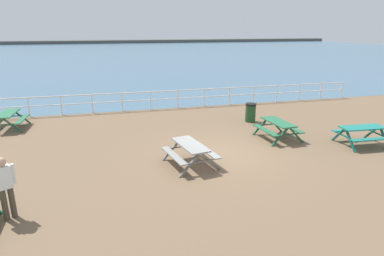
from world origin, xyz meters
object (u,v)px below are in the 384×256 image
(litter_bin, at_px, (250,112))
(picnic_table_mid_centre, at_px, (278,126))
(picnic_table_far_right, at_px, (8,117))
(visitor, at_px, (5,184))
(picnic_table_near_left, at_px, (190,149))
(picnic_table_near_right, at_px, (362,131))

(litter_bin, bearing_deg, picnic_table_mid_centre, -89.82)
(litter_bin, bearing_deg, picnic_table_far_right, 171.30)
(litter_bin, bearing_deg, visitor, -145.24)
(picnic_table_near_left, bearing_deg, picnic_table_far_right, 38.61)
(picnic_table_near_left, relative_size, picnic_table_far_right, 1.10)
(visitor, distance_m, litter_bin, 11.74)
(picnic_table_far_right, relative_size, visitor, 1.12)
(picnic_table_mid_centre, bearing_deg, picnic_table_near_left, 108.28)
(picnic_table_near_right, height_order, picnic_table_far_right, same)
(picnic_table_mid_centre, height_order, picnic_table_far_right, same)
(visitor, bearing_deg, picnic_table_near_right, -107.57)
(picnic_table_near_right, distance_m, litter_bin, 5.28)
(picnic_table_mid_centre, distance_m, picnic_table_far_right, 12.56)
(picnic_table_mid_centre, height_order, litter_bin, litter_bin)
(picnic_table_mid_centre, relative_size, litter_bin, 2.00)
(picnic_table_far_right, distance_m, visitor, 8.73)
(picnic_table_mid_centre, height_order, visitor, visitor)
(picnic_table_near_left, distance_m, picnic_table_far_right, 9.70)
(picnic_table_mid_centre, xyz_separation_m, visitor, (-9.65, -3.90, 0.36))
(picnic_table_mid_centre, bearing_deg, picnic_table_far_right, 64.69)
(picnic_table_far_right, xyz_separation_m, litter_bin, (11.68, -1.79, -0.10))
(picnic_table_far_right, distance_m, litter_bin, 11.82)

